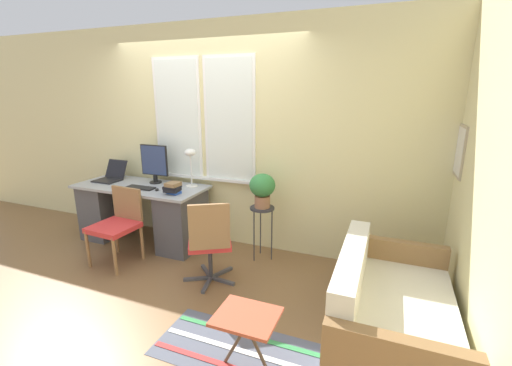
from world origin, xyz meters
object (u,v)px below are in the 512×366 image
Objects in this scene: keyboard at (141,188)px; couch_loveseat at (388,320)px; book_stack at (173,188)px; laptop at (111,176)px; office_chair_swivel at (210,241)px; desk_lamp at (190,158)px; potted_plant at (262,188)px; mouse at (157,190)px; desk_chair_wooden at (118,223)px; monitor at (154,163)px; folding_stool at (247,320)px; plant_stand at (262,213)px.

keyboard is 3.07m from couch_loveseat.
book_stack reaches higher than couch_loveseat.
laptop reaches higher than office_chair_swivel.
keyboard is (0.64, -0.18, -0.04)m from laptop.
book_stack is 0.22× the size of office_chair_swivel.
office_chair_swivel is 1.74m from couch_loveseat.
potted_plant is (0.97, -0.09, -0.26)m from desk_lamp.
desk_chair_wooden reaches higher than mouse.
mouse is at bearing 63.98° from desk_chair_wooden.
keyboard is 0.26× the size of couch_loveseat.
book_stack is (0.25, -0.03, 0.06)m from mouse.
keyboard is (-0.01, -0.29, -0.25)m from monitor.
couch_loveseat is at bearing 30.18° from folding_stool.
book_stack is at bearing -61.87° from office_chair_swivel.
monitor is 1.05× the size of desk_lamp.
book_stack reaches higher than mouse.
folding_stool is at bearing 120.18° from couch_loveseat.
desk_lamp is at bearing 63.74° from couch_loveseat.
monitor reaches higher than plant_stand.
keyboard is at bearing 176.85° from mouse.
monitor is 1.34× the size of keyboard.
laptop is 0.97m from desk_chair_wooden.
plant_stand is (1.51, 0.22, -0.20)m from keyboard.
couch_loveseat is (2.37, -1.17, -0.83)m from desk_lamp.
monitor is at bearing 140.10° from folding_stool.
desk_lamp reaches higher than potted_plant.
laptop is 3.73m from couch_loveseat.
office_chair_swivel is 1.20m from folding_stool.
laptop is 0.94× the size of potted_plant.
plant_stand is at bearing 10.68° from mouse.
mouse is 1.11m from office_chair_swivel.
monitor is 0.63m from book_stack.
keyboard is 0.82× the size of folding_stool.
laptop is at bearing 167.83° from mouse.
laptop reaches higher than couch_loveseat.
folding_stool is (0.79, -0.91, -0.06)m from office_chair_swivel.
mouse is 0.04× the size of couch_loveseat.
monitor is 0.38m from keyboard.
book_stack reaches higher than keyboard.
potted_plant is (1.51, 0.22, 0.10)m from keyboard.
plant_stand is (2.15, 0.04, -0.25)m from laptop.
couch_loveseat is at bearing -18.74° from book_stack.
mouse is at bearing 72.30° from couch_loveseat.
mouse is at bearing -169.32° from potted_plant.
folding_stool is at bearing -39.90° from monitor.
couch_loveseat is 1.05m from folding_stool.
desk_chair_wooden is at bearing -32.26° from office_chair_swivel.
plant_stand is (1.50, -0.06, -0.45)m from monitor.
desk_chair_wooden is (0.66, -0.62, -0.34)m from laptop.
laptop is 1.22m from desk_lamp.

